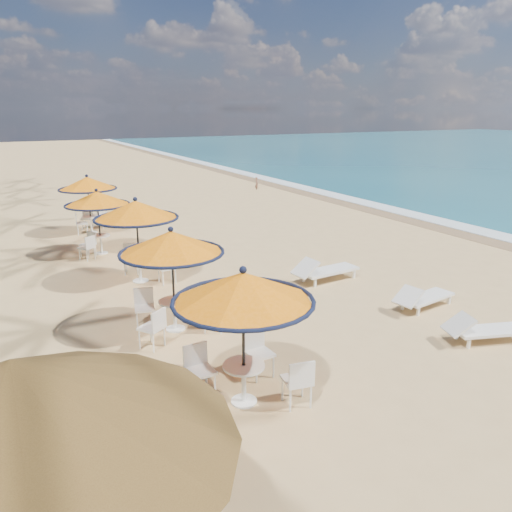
{
  "coord_description": "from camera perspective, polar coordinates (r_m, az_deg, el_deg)",
  "views": [
    {
      "loc": [
        -8.41,
        -7.16,
        4.91
      ],
      "look_at": [
        -2.54,
        3.94,
        1.2
      ],
      "focal_mm": 35.0,
      "sensor_mm": 36.0,
      "label": 1
    }
  ],
  "objects": [
    {
      "name": "wetsand_band",
      "position": [
        24.52,
        16.23,
        4.26
      ],
      "size": [
        1.4,
        140.0,
        0.02
      ],
      "primitive_type": "cube",
      "color": "olive",
      "rests_on": "ground"
    },
    {
      "name": "lounger_near",
      "position": [
        12.03,
        24.52,
        -7.6
      ],
      "size": [
        1.94,
        1.13,
        0.66
      ],
      "rotation": [
        0.0,
        0.0,
        -0.32
      ],
      "color": "white",
      "rests_on": "ground"
    },
    {
      "name": "lounger_far",
      "position": [
        14.82,
        7.74,
        -1.58
      ],
      "size": [
        2.16,
        0.82,
        0.76
      ],
      "rotation": [
        0.0,
        0.0,
        0.07
      ],
      "color": "white",
      "rests_on": "ground"
    },
    {
      "name": "palapa",
      "position": [
        4.89,
        -25.6,
        -15.48
      ],
      "size": [
        3.84,
        3.84,
        2.93
      ],
      "color": "brown",
      "rests_on": "ground"
    },
    {
      "name": "person",
      "position": [
        31.66,
        0.08,
        8.33
      ],
      "size": [
        0.26,
        0.34,
        0.85
      ],
      "primitive_type": "imported",
      "rotation": [
        0.0,
        0.0,
        1.37
      ],
      "color": "#8F5F49",
      "rests_on": "ground"
    },
    {
      "name": "station_1",
      "position": [
        11.17,
        -9.68,
        0.01
      ],
      "size": [
        2.35,
        2.35,
        2.45
      ],
      "color": "black",
      "rests_on": "ground"
    },
    {
      "name": "ground",
      "position": [
        12.09,
        19.99,
        -8.56
      ],
      "size": [
        160.0,
        160.0,
        0.0
      ],
      "primitive_type": "plane",
      "color": "tan",
      "rests_on": "ground"
    },
    {
      "name": "station_4",
      "position": [
        21.42,
        -18.65,
        7.15
      ],
      "size": [
        2.3,
        2.3,
        2.4
      ],
      "color": "black",
      "rests_on": "ground"
    },
    {
      "name": "station_3",
      "position": [
        18.01,
        -17.84,
        5.6
      ],
      "size": [
        2.21,
        2.21,
        2.31
      ],
      "color": "black",
      "rests_on": "ground"
    },
    {
      "name": "foam_strip",
      "position": [
        25.15,
        17.71,
        4.43
      ],
      "size": [
        1.2,
        140.0,
        0.04
      ],
      "primitive_type": "cube",
      "color": "white",
      "rests_on": "ground"
    },
    {
      "name": "lounger_mid",
      "position": [
        13.41,
        18.49,
        -4.48
      ],
      "size": [
        1.92,
        0.84,
        0.67
      ],
      "rotation": [
        0.0,
        0.0,
        0.14
      ],
      "color": "white",
      "rests_on": "ground"
    },
    {
      "name": "station_2",
      "position": [
        14.72,
        -13.4,
        4.31
      ],
      "size": [
        2.42,
        2.42,
        2.52
      ],
      "color": "black",
      "rests_on": "ground"
    },
    {
      "name": "station_0",
      "position": [
        8.28,
        -1.3,
        -5.46
      ],
      "size": [
        2.39,
        2.39,
        2.49
      ],
      "color": "black",
      "rests_on": "ground"
    }
  ]
}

